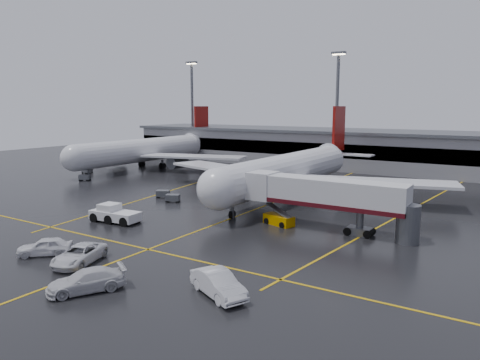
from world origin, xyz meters
The scene contains 22 objects.
ground centered at (0.00, 0.00, 0.00)m, with size 220.00×220.00×0.00m, color black.
apron_line_centre centered at (0.00, 0.00, 0.01)m, with size 0.25×90.00×0.02m, color gold.
apron_line_stop centered at (0.00, -22.00, 0.01)m, with size 60.00×0.25×0.02m, color gold.
apron_line_left centered at (-20.00, 10.00, 0.01)m, with size 0.25×70.00×0.02m, color gold.
apron_line_right centered at (18.00, 10.00, 0.01)m, with size 0.25×70.00×0.02m, color gold.
terminal centered at (0.00, 47.93, 4.32)m, with size 122.00×19.00×8.60m.
light_mast_left centered at (-45.00, 42.00, 14.47)m, with size 3.00×1.20×25.45m.
light_mast_mid centered at (-5.00, 42.00, 14.47)m, with size 3.00×1.20×25.45m.
main_airliner centered at (0.00, 9.70, 4.21)m, with size 48.80×45.60×14.10m.
second_airliner centered at (-42.00, 21.70, 4.21)m, with size 48.80×45.60×14.10m.
jet_bridge centered at (11.87, -6.00, 3.93)m, with size 19.90×3.40×6.05m.
pushback_tractor centered at (-11.11, -16.25, 0.90)m, with size 6.54×3.23×2.26m.
belt_loader centered at (6.46, -6.69, 0.60)m, with size 4.12×2.67×2.42m.
service_van_a centered at (-2.33, -28.25, 0.82)m, with size 2.73×5.93×1.65m, color silver.
service_van_b centered at (3.23, -31.98, 0.84)m, with size 2.35×5.79×1.68m, color silver.
service_van_c centered at (12.15, -27.25, 0.93)m, with size 1.96×5.62×1.85m, color silver.
service_van_d centered at (-6.95, -28.48, 0.85)m, with size 2.00×4.98×1.70m, color white.
baggage_cart_a centered at (-12.79, -3.53, 0.63)m, with size 2.37×2.04×1.12m.
baggage_cart_b centered at (-16.26, -1.80, 0.63)m, with size 2.38×2.14×1.12m.
baggage_cart_c centered at (-12.28, 7.20, 0.63)m, with size 2.33×1.91×1.12m.
baggage_cart_d centered at (-47.23, 8.98, 0.63)m, with size 2.32×1.90×1.12m.
baggage_cart_e centered at (-39.77, 2.40, 0.63)m, with size 2.38×2.12×1.12m.
Camera 1 is at (30.58, -53.19, 13.91)m, focal length 33.81 mm.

